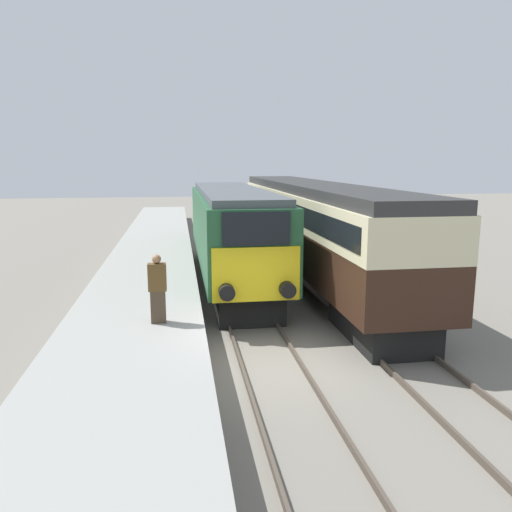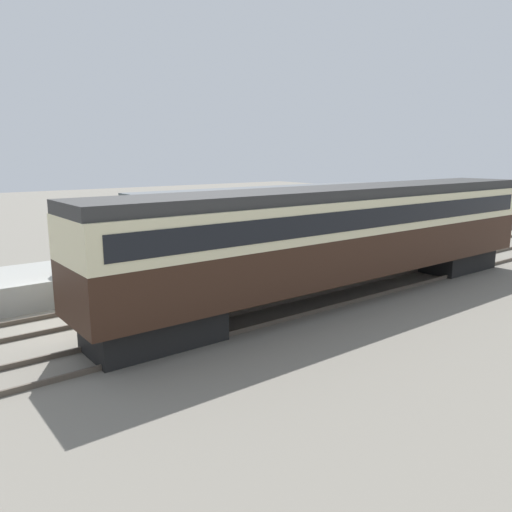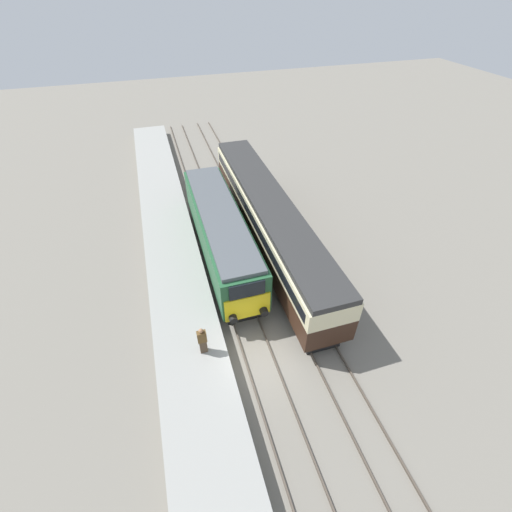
% 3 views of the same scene
% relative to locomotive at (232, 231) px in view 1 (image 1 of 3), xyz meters
% --- Properties ---
extents(ground_plane, '(120.00, 120.00, 0.00)m').
position_rel_locomotive_xyz_m(ground_plane, '(0.00, -8.55, -2.12)').
color(ground_plane, slate).
extents(platform_left, '(3.50, 50.00, 0.97)m').
position_rel_locomotive_xyz_m(platform_left, '(-3.30, -0.55, -1.63)').
color(platform_left, gray).
rests_on(platform_left, ground_plane).
extents(rails_near_track, '(1.51, 60.00, 0.14)m').
position_rel_locomotive_xyz_m(rails_near_track, '(0.00, -3.55, -2.05)').
color(rails_near_track, '#4C4238').
rests_on(rails_near_track, ground_plane).
extents(rails_far_track, '(1.50, 60.00, 0.14)m').
position_rel_locomotive_xyz_m(rails_far_track, '(3.40, -3.55, -2.05)').
color(rails_far_track, '#4C4238').
rests_on(rails_far_track, ground_plane).
extents(locomotive, '(2.70, 13.15, 3.82)m').
position_rel_locomotive_xyz_m(locomotive, '(0.00, 0.00, 0.00)').
color(locomotive, black).
rests_on(locomotive, ground_plane).
extents(passenger_carriage, '(2.75, 19.33, 4.01)m').
position_rel_locomotive_xyz_m(passenger_carriage, '(3.40, 0.33, 0.32)').
color(passenger_carriage, black).
rests_on(passenger_carriage, ground_plane).
extents(person_on_platform, '(0.44, 0.26, 1.70)m').
position_rel_locomotive_xyz_m(person_on_platform, '(-2.65, -7.77, -0.30)').
color(person_on_platform, '#473828').
rests_on(person_on_platform, platform_left).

